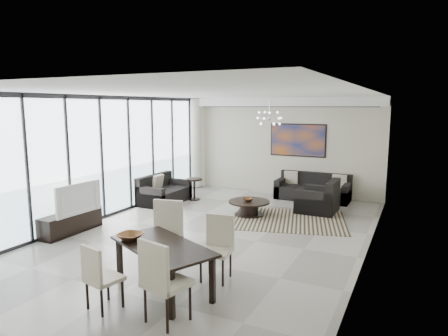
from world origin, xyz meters
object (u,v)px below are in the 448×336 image
Objects in this scene: tv_console at (71,222)px; television at (75,198)px; dining_table at (163,251)px; coffee_table at (249,207)px; sofa_main at (313,191)px.

television is (0.16, -0.01, 0.54)m from tv_console.
dining_table is at bearing -22.76° from tv_console.
tv_console is (-2.85, -2.93, 0.02)m from coffee_table.
dining_table reaches higher than tv_console.
television reaches higher than dining_table.
sofa_main is at bearing 85.12° from dining_table.
dining_table is (3.29, -1.38, 0.38)m from tv_console.
coffee_table is at bearing 95.89° from dining_table.
sofa_main reaches higher than coffee_table.
television reaches higher than tv_console.
coffee_table is at bearing -113.47° from sofa_main.
coffee_table is at bearing 45.82° from tv_console.
sofa_main is 1.10× the size of dining_table.
television is at bearing 156.30° from dining_table.
sofa_main is 1.85× the size of television.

